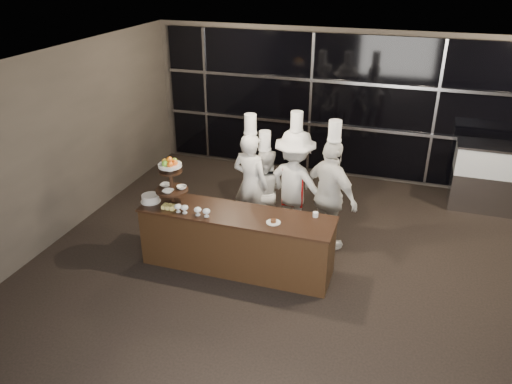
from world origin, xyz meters
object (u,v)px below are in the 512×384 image
(layer_cake, at_px, (150,198))
(chef_a, at_px, (251,184))
(buffet_counter, at_px, (237,240))
(display_case, at_px, (493,175))
(chef_b, at_px, (264,190))
(display_stand, at_px, (171,178))
(chef_c, at_px, (294,184))
(chef_d, at_px, (330,195))

(layer_cake, xyz_separation_m, chef_a, (1.21, 1.10, -0.06))
(buffet_counter, height_order, display_case, display_case)
(buffet_counter, xyz_separation_m, chef_b, (0.05, 1.21, 0.28))
(layer_cake, distance_m, chef_b, 1.89)
(chef_b, bearing_deg, display_case, 28.64)
(layer_cake, bearing_deg, buffet_counter, 2.13)
(buffet_counter, height_order, chef_a, chef_a)
(buffet_counter, xyz_separation_m, layer_cake, (-1.34, -0.05, 0.51))
(display_stand, height_order, chef_c, chef_c)
(layer_cake, xyz_separation_m, chef_d, (2.52, 1.03, -0.05))
(display_stand, distance_m, chef_a, 1.42)
(layer_cake, height_order, display_case, display_case)
(buffet_counter, relative_size, display_stand, 3.81)
(display_case, bearing_deg, chef_b, -151.36)
(chef_a, relative_size, chef_c, 0.98)
(layer_cake, distance_m, chef_a, 1.63)
(chef_a, bearing_deg, chef_b, 41.12)
(layer_cake, bearing_deg, display_case, 32.77)
(display_case, bearing_deg, buffet_counter, -139.22)
(chef_b, bearing_deg, display_stand, -131.03)
(display_case, distance_m, chef_a, 4.43)
(chef_b, bearing_deg, chef_d, -11.27)
(layer_cake, xyz_separation_m, chef_b, (1.39, 1.26, -0.22))
(display_stand, xyz_separation_m, chef_c, (1.55, 1.24, -0.42))
(chef_b, bearing_deg, layer_cake, -137.97)
(chef_d, bearing_deg, layer_cake, -157.71)
(chef_b, distance_m, chef_d, 1.16)
(chef_c, bearing_deg, buffet_counter, -113.82)
(chef_b, height_order, chef_c, chef_c)
(chef_c, bearing_deg, layer_cake, -145.77)
(chef_a, relative_size, chef_d, 0.98)
(layer_cake, xyz_separation_m, display_case, (5.07, 3.26, -0.29))
(buffet_counter, bearing_deg, layer_cake, -177.87)
(chef_d, bearing_deg, display_stand, -155.69)
(chef_b, xyz_separation_m, chef_c, (0.50, 0.03, 0.17))
(buffet_counter, xyz_separation_m, chef_a, (-0.13, 1.05, 0.44))
(display_case, bearing_deg, chef_c, -148.12)
(display_stand, relative_size, chef_c, 0.35)
(display_case, xyz_separation_m, chef_d, (-2.55, -2.23, 0.24))
(layer_cake, relative_size, chef_b, 0.17)
(chef_d, bearing_deg, buffet_counter, -140.09)
(display_stand, distance_m, display_case, 5.75)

